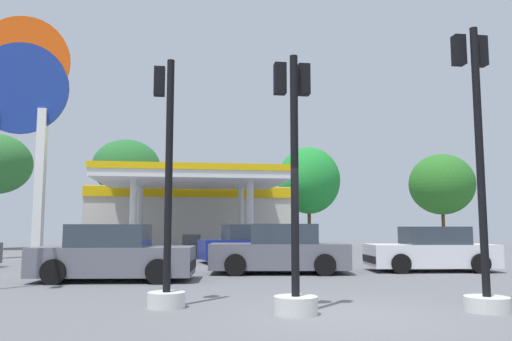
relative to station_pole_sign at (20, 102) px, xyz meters
name	(u,v)px	position (x,y,z in m)	size (l,w,h in m)	color
ground_plane	(349,316)	(10.68, -16.98, -7.52)	(90.00, 90.00, 0.00)	slate
gas_station	(190,215)	(8.36, 6.46, -5.32)	(12.19, 13.35, 4.32)	beige
station_pole_sign	(20,102)	(0.00, 0.00, 0.00)	(4.53, 0.56, 11.83)	white
car_1	(253,245)	(10.84, -4.10, -6.81)	(4.65, 2.51, 1.59)	black
car_2	(431,251)	(16.20, -9.16, -6.85)	(4.33, 2.25, 1.49)	black
car_3	(114,255)	(6.04, -10.75, -6.82)	(4.50, 2.34, 1.55)	black
car_4	(279,251)	(11.01, -9.16, -6.81)	(4.61, 2.47, 1.58)	black
traffic_signal_1	(166,227)	(7.60, -15.65, -6.05)	(0.70, 0.71, 4.70)	silver
traffic_signal_2	(481,205)	(13.23, -16.88, -5.65)	(0.78, 0.78, 5.17)	silver
traffic_signal_3	(294,221)	(9.83, -16.69, -5.95)	(0.75, 0.75, 4.53)	silver
tree_1	(126,167)	(4.19, 8.56, -2.13)	(4.39, 4.39, 7.22)	brown
tree_2	(309,180)	(16.86, 9.86, -2.72)	(4.48, 4.48, 7.21)	brown
tree_3	(442,184)	(26.28, 8.42, -3.00)	(4.59, 4.59, 6.70)	brown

